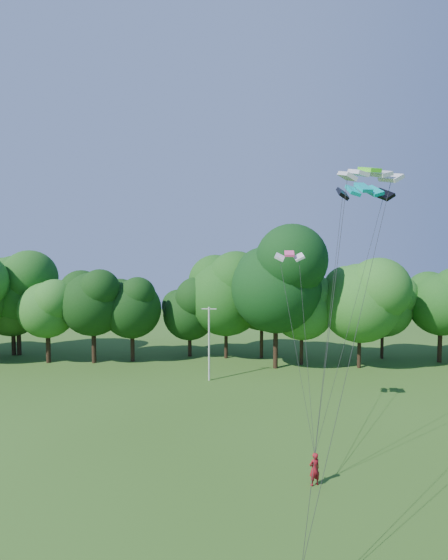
{
  "coord_description": "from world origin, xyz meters",
  "views": [
    {
      "loc": [
        -0.34,
        -12.66,
        12.76
      ],
      "look_at": [
        -1.45,
        13.0,
        10.98
      ],
      "focal_mm": 28.0,
      "sensor_mm": 36.0,
      "label": 1
    }
  ],
  "objects": [
    {
      "name": "utility_pole",
      "position": [
        -3.6,
        29.12,
        3.75
      ],
      "size": [
        1.45,
        0.18,
        7.23
      ],
      "rotation": [
        0.0,
        0.0,
        -0.06
      ],
      "color": "#B6B8AE",
      "rests_on": "ground"
    },
    {
      "name": "kite_flyer_left",
      "position": [
        3.57,
        10.37,
        0.91
      ],
      "size": [
        0.79,
        0.69,
        1.81
      ],
      "primitive_type": "imported",
      "rotation": [
        0.0,
        0.0,
        3.61
      ],
      "color": "maroon",
      "rests_on": "ground"
    },
    {
      "name": "kite_teal",
      "position": [
        6.72,
        13.61,
        16.41
      ],
      "size": [
        3.33,
        1.87,
        0.77
      ],
      "rotation": [
        0.0,
        0.0,
        0.16
      ],
      "color": "#059F9D",
      "rests_on": "ground"
    },
    {
      "name": "kite_green",
      "position": [
        5.73,
        8.89,
        16.6
      ],
      "size": [
        3.11,
        1.97,
        0.48
      ],
      "rotation": [
        0.0,
        0.0,
        0.25
      ],
      "color": "#53E522",
      "rests_on": "ground"
    },
    {
      "name": "kite_pink",
      "position": [
        2.96,
        18.49,
        12.49
      ],
      "size": [
        2.1,
        1.1,
        0.45
      ],
      "rotation": [
        0.0,
        0.0,
        -0.05
      ],
      "color": "#FF4688",
      "rests_on": "ground"
    },
    {
      "name": "tree_back_west",
      "position": [
        -28.15,
        38.48,
        7.02
      ],
      "size": [
        7.73,
        7.73,
        11.24
      ],
      "color": "#301D13",
      "rests_on": "ground"
    },
    {
      "name": "tree_back_center",
      "position": [
        3.21,
        33.87,
        9.57
      ],
      "size": [
        10.54,
        10.54,
        15.33
      ],
      "color": "black",
      "rests_on": "ground"
    }
  ]
}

